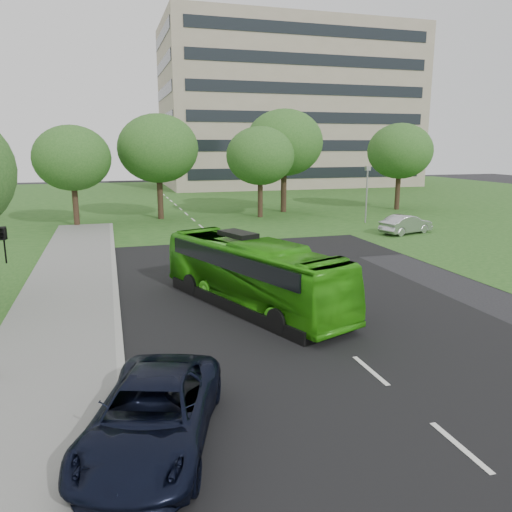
# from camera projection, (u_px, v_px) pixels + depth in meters

# --- Properties ---
(ground) EXTENTS (160.00, 160.00, 0.00)m
(ground) POSITION_uv_depth(u_px,v_px,m) (297.00, 309.00, 20.41)
(ground) COLOR black
(ground) RESTS_ON ground
(street_surfaces) EXTENTS (120.00, 120.00, 0.15)m
(street_surfaces) POSITION_uv_depth(u_px,v_px,m) (195.00, 225.00, 41.60)
(street_surfaces) COLOR black
(street_surfaces) RESTS_ON ground
(office_building) EXTENTS (40.10, 20.10, 25.00)m
(office_building) POSITION_uv_depth(u_px,v_px,m) (288.00, 108.00, 81.76)
(office_building) COLOR gray
(office_building) RESTS_ON ground
(tree_park_a) EXTENTS (6.13, 6.13, 8.15)m
(tree_park_a) POSITION_uv_depth(u_px,v_px,m) (72.00, 158.00, 39.94)
(tree_park_a) COLOR black
(tree_park_a) RESTS_ON ground
(tree_park_b) EXTENTS (7.07, 7.07, 9.27)m
(tree_park_b) POSITION_uv_depth(u_px,v_px,m) (158.00, 149.00, 43.94)
(tree_park_b) COLOR black
(tree_park_b) RESTS_ON ground
(tree_park_c) EXTENTS (6.20, 6.20, 8.24)m
(tree_park_c) POSITION_uv_depth(u_px,v_px,m) (260.00, 156.00, 45.19)
(tree_park_c) COLOR black
(tree_park_c) RESTS_ON ground
(tree_park_d) EXTENTS (7.57, 7.57, 10.01)m
(tree_park_d) POSITION_uv_depth(u_px,v_px,m) (284.00, 143.00, 48.65)
(tree_park_d) COLOR black
(tree_park_d) RESTS_ON ground
(tree_park_e) EXTENTS (6.56, 6.56, 8.75)m
(tree_park_e) POSITION_uv_depth(u_px,v_px,m) (400.00, 151.00, 50.68)
(tree_park_e) COLOR black
(tree_park_e) RESTS_ON ground
(bus) EXTENTS (5.83, 10.23, 2.80)m
(bus) POSITION_uv_depth(u_px,v_px,m) (252.00, 274.00, 20.44)
(bus) COLOR #34A414
(bus) RESTS_ON ground
(sedan) EXTENTS (4.63, 2.74, 1.44)m
(sedan) POSITION_uv_depth(u_px,v_px,m) (406.00, 224.00, 37.57)
(sedan) COLOR #A6A7AB
(sedan) RESTS_ON ground
(suv) EXTENTS (4.12, 5.97, 1.52)m
(suv) POSITION_uv_depth(u_px,v_px,m) (153.00, 414.00, 10.96)
(suv) COLOR black
(suv) RESTS_ON ground
(camera_pole) EXTENTS (0.49, 0.46, 4.80)m
(camera_pole) POSITION_uv_depth(u_px,v_px,m) (367.00, 187.00, 42.32)
(camera_pole) COLOR gray
(camera_pole) RESTS_ON ground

